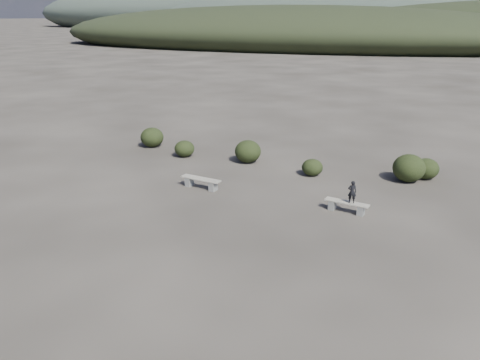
% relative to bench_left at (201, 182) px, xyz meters
% --- Properties ---
extents(ground, '(1200.00, 1200.00, 0.00)m').
position_rel_bench_left_xyz_m(ground, '(1.73, -4.80, -0.27)').
color(ground, '#2A2620').
rests_on(ground, ground).
extents(bench_left, '(1.80, 0.57, 0.44)m').
position_rel_bench_left_xyz_m(bench_left, '(0.00, 0.00, 0.00)').
color(bench_left, slate).
rests_on(bench_left, ground).
extents(bench_right, '(1.65, 0.56, 0.41)m').
position_rel_bench_left_xyz_m(bench_right, '(6.06, -0.23, -0.02)').
color(bench_right, slate).
rests_on(bench_right, ground).
extents(seated_person, '(0.35, 0.28, 0.84)m').
position_rel_bench_left_xyz_m(seated_person, '(6.22, -0.25, 0.56)').
color(seated_person, black).
rests_on(seated_person, bench_right).
extents(shrub_a, '(1.01, 1.01, 0.83)m').
position_rel_bench_left_xyz_m(shrub_a, '(-2.85, 3.82, 0.15)').
color(shrub_a, black).
rests_on(shrub_a, ground).
extents(shrub_b, '(1.28, 1.28, 1.10)m').
position_rel_bench_left_xyz_m(shrub_b, '(0.49, 4.14, 0.28)').
color(shrub_b, black).
rests_on(shrub_b, ground).
extents(shrub_c, '(0.94, 0.94, 0.75)m').
position_rel_bench_left_xyz_m(shrub_c, '(3.89, 3.37, 0.11)').
color(shrub_c, black).
rests_on(shrub_c, ground).
extents(shrub_d, '(1.37, 1.37, 1.20)m').
position_rel_bench_left_xyz_m(shrub_d, '(7.93, 4.16, 0.33)').
color(shrub_d, black).
rests_on(shrub_d, ground).
extents(shrub_e, '(1.10, 1.10, 0.92)m').
position_rel_bench_left_xyz_m(shrub_e, '(8.63, 4.83, 0.19)').
color(shrub_e, black).
rests_on(shrub_e, ground).
extents(shrub_f, '(1.25, 1.25, 1.06)m').
position_rel_bench_left_xyz_m(shrub_f, '(-5.39, 4.83, 0.26)').
color(shrub_f, black).
rests_on(shrub_f, ground).
extents(mountain_ridges, '(500.00, 400.00, 56.00)m').
position_rel_bench_left_xyz_m(mountain_ridges, '(-5.75, 334.26, 10.57)').
color(mountain_ridges, black).
rests_on(mountain_ridges, ground).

